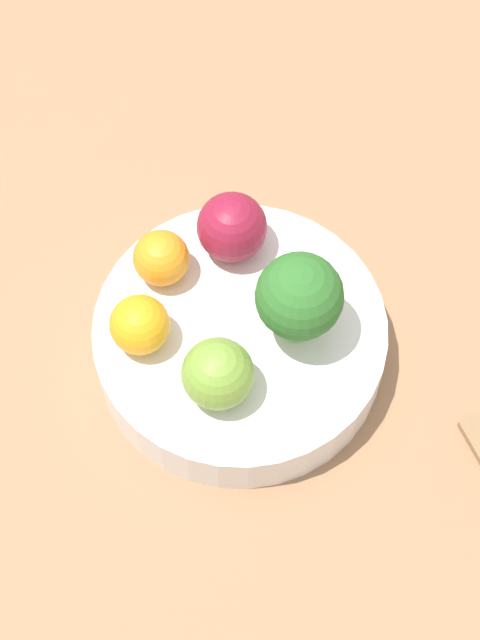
{
  "coord_description": "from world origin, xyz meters",
  "views": [
    {
      "loc": [
        0.29,
        -0.14,
        0.67
      ],
      "look_at": [
        0.0,
        0.0,
        0.07
      ],
      "focal_mm": 60.0,
      "sensor_mm": 36.0,
      "label": 1
    }
  ],
  "objects_px": {
    "bowl": "(240,341)",
    "orange_back": "(161,258)",
    "broccoli": "(299,298)",
    "orange_front": "(140,325)",
    "apple_red": "(218,374)",
    "apple_green": "(232,227)"
  },
  "relations": [
    {
      "from": "bowl",
      "to": "orange_back",
      "type": "height_order",
      "value": "orange_back"
    },
    {
      "from": "apple_red",
      "to": "orange_front",
      "type": "height_order",
      "value": "apple_red"
    },
    {
      "from": "apple_red",
      "to": "apple_green",
      "type": "relative_size",
      "value": 0.97
    },
    {
      "from": "bowl",
      "to": "apple_red",
      "type": "height_order",
      "value": "apple_red"
    },
    {
      "from": "apple_red",
      "to": "orange_back",
      "type": "relative_size",
      "value": 1.22
    },
    {
      "from": "bowl",
      "to": "apple_red",
      "type": "relative_size",
      "value": 4.24
    },
    {
      "from": "broccoli",
      "to": "apple_red",
      "type": "height_order",
      "value": "broccoli"
    },
    {
      "from": "bowl",
      "to": "orange_front",
      "type": "bearing_deg",
      "value": -107.94
    },
    {
      "from": "broccoli",
      "to": "orange_front",
      "type": "bearing_deg",
      "value": -111.46
    },
    {
      "from": "apple_green",
      "to": "orange_front",
      "type": "xyz_separation_m",
      "value": [
        0.04,
        -0.08,
        -0.0
      ]
    },
    {
      "from": "bowl",
      "to": "orange_back",
      "type": "distance_m",
      "value": 0.08
    },
    {
      "from": "apple_green",
      "to": "orange_back",
      "type": "relative_size",
      "value": 1.25
    },
    {
      "from": "broccoli",
      "to": "apple_red",
      "type": "bearing_deg",
      "value": -75.0
    },
    {
      "from": "apple_green",
      "to": "apple_red",
      "type": "bearing_deg",
      "value": -29.98
    },
    {
      "from": "apple_green",
      "to": "orange_back",
      "type": "bearing_deg",
      "value": -91.09
    },
    {
      "from": "bowl",
      "to": "orange_front",
      "type": "distance_m",
      "value": 0.07
    },
    {
      "from": "bowl",
      "to": "apple_green",
      "type": "bearing_deg",
      "value": 159.34
    },
    {
      "from": "bowl",
      "to": "broccoli",
      "type": "height_order",
      "value": "broccoli"
    },
    {
      "from": "broccoli",
      "to": "orange_back",
      "type": "height_order",
      "value": "broccoli"
    },
    {
      "from": "apple_red",
      "to": "orange_front",
      "type": "xyz_separation_m",
      "value": [
        -0.05,
        -0.03,
        -0.0
      ]
    },
    {
      "from": "apple_red",
      "to": "orange_front",
      "type": "bearing_deg",
      "value": -151.28
    },
    {
      "from": "broccoli",
      "to": "orange_front",
      "type": "distance_m",
      "value": 0.1
    }
  ]
}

